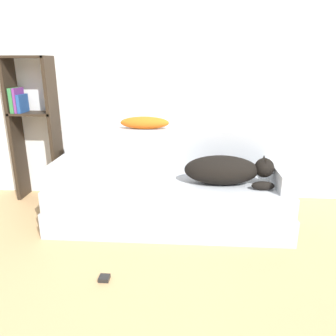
{
  "coord_description": "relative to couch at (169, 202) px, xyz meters",
  "views": [
    {
      "loc": [
        0.23,
        -1.05,
        1.43
      ],
      "look_at": [
        0.04,
        1.65,
        0.57
      ],
      "focal_mm": 35.0,
      "sensor_mm": 36.0,
      "label": 1
    }
  ],
  "objects": [
    {
      "name": "bookshelf",
      "position": [
        -1.48,
        0.54,
        0.65
      ],
      "size": [
        0.47,
        0.26,
        1.51
      ],
      "color": "#2D2319",
      "rests_on": "ground_plane"
    },
    {
      "name": "couch",
      "position": [
        0.0,
        0.0,
        0.0
      ],
      "size": [
        2.13,
        0.8,
        0.42
      ],
      "color": "#B2B7BC",
      "rests_on": "ground_plane"
    },
    {
      "name": "couch_arm_right",
      "position": [
        0.99,
        -0.01,
        0.29
      ],
      "size": [
        0.15,
        0.61,
        0.16
      ],
      "color": "#B2B7BC",
      "rests_on": "couch"
    },
    {
      "name": "laptop",
      "position": [
        -0.1,
        -0.09,
        0.22
      ],
      "size": [
        0.32,
        0.28,
        0.02
      ],
      "rotation": [
        0.0,
        0.0,
        -0.22
      ],
      "color": "#B7B7BC",
      "rests_on": "couch"
    },
    {
      "name": "couch_arm_left",
      "position": [
        -0.99,
        -0.01,
        0.29
      ],
      "size": [
        0.15,
        0.61,
        0.16
      ],
      "color": "#B2B7BC",
      "rests_on": "couch"
    },
    {
      "name": "couch_backrest",
      "position": [
        0.0,
        0.33,
        0.42
      ],
      "size": [
        2.09,
        0.15,
        0.41
      ],
      "color": "#B2B7BC",
      "rests_on": "couch"
    },
    {
      "name": "throw_pillow",
      "position": [
        -0.25,
        0.32,
        0.68
      ],
      "size": [
        0.47,
        0.15,
        0.12
      ],
      "color": "orange",
      "rests_on": "couch_backrest"
    },
    {
      "name": "dog",
      "position": [
        0.51,
        -0.06,
        0.34
      ],
      "size": [
        0.77,
        0.29,
        0.26
      ],
      "color": "black",
      "rests_on": "couch"
    },
    {
      "name": "wall_back",
      "position": [
        -0.04,
        0.72,
        1.14
      ],
      "size": [
        7.73,
        0.06,
        2.7
      ],
      "color": "white",
      "rests_on": "ground_plane"
    },
    {
      "name": "power_adapter",
      "position": [
        -0.39,
        -0.9,
        -0.19
      ],
      "size": [
        0.07,
        0.07,
        0.03
      ],
      "color": "black",
      "rests_on": "ground_plane"
    }
  ]
}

